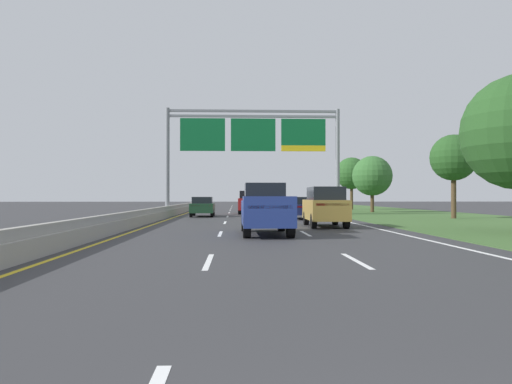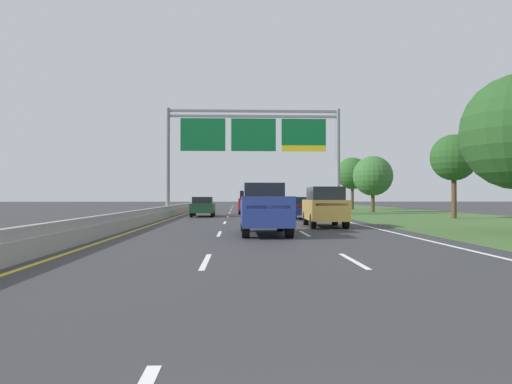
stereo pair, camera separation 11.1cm
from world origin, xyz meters
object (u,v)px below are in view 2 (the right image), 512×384
object	(u,v)px
car_white_right_lane_sedan	(286,205)
overhead_sign_gantry	(253,139)
car_red_centre_lane_suv	(249,202)
roadside_tree_far	(373,176)
roadside_tree_distant	(352,173)
pickup_truck_blue	(265,209)
car_navy_right_lane_sedan	(303,207)
roadside_tree_mid	(454,158)
car_gold_right_lane_suv	(325,206)
car_darkgreen_left_lane_sedan	(203,206)

from	to	relation	value
car_white_right_lane_sedan	overhead_sign_gantry	bearing A→B (deg)	140.48
car_red_centre_lane_suv	roadside_tree_far	world-z (taller)	roadside_tree_far
car_white_right_lane_sedan	roadside_tree_distant	distance (m)	16.29
pickup_truck_blue	car_navy_right_lane_sedan	size ratio (longest dim) A/B	1.23
car_navy_right_lane_sedan	roadside_tree_mid	xyz separation A→B (m)	(10.99, -0.01, 3.58)
pickup_truck_blue	car_red_centre_lane_suv	bearing A→B (deg)	-0.09
overhead_sign_gantry	roadside_tree_far	world-z (taller)	overhead_sign_gantry
car_navy_right_lane_sedan	roadside_tree_far	size ratio (longest dim) A/B	0.78
car_gold_right_lane_suv	roadside_tree_far	size ratio (longest dim) A/B	0.84
car_darkgreen_left_lane_sedan	car_navy_right_lane_sedan	world-z (taller)	same
car_darkgreen_left_lane_sedan	car_navy_right_lane_sedan	distance (m)	8.70
car_gold_right_lane_suv	roadside_tree_distant	size ratio (longest dim) A/B	0.75
car_red_centre_lane_suv	roadside_tree_distant	distance (m)	19.10
car_navy_right_lane_sedan	roadside_tree_far	world-z (taller)	roadside_tree_far
pickup_truck_blue	roadside_tree_mid	xyz separation A→B (m)	(14.51, 14.03, 3.33)
car_white_right_lane_sedan	car_navy_right_lane_sedan	xyz separation A→B (m)	(0.12, -11.13, 0.00)
roadside_tree_mid	roadside_tree_far	world-z (taller)	roadside_tree_mid
car_red_centre_lane_suv	roadside_tree_mid	world-z (taller)	roadside_tree_mid
overhead_sign_gantry	car_darkgreen_left_lane_sedan	bearing A→B (deg)	-146.52
roadside_tree_far	roadside_tree_mid	bearing A→B (deg)	-81.50
car_white_right_lane_sedan	roadside_tree_distant	size ratio (longest dim) A/B	0.70
car_darkgreen_left_lane_sedan	roadside_tree_mid	world-z (taller)	roadside_tree_mid
overhead_sign_gantry	car_navy_right_lane_sedan	bearing A→B (deg)	-65.35
car_gold_right_lane_suv	roadside_tree_distant	distance (m)	34.47
car_white_right_lane_sedan	roadside_tree_distant	bearing A→B (deg)	-36.17
car_red_centre_lane_suv	roadside_tree_far	size ratio (longest dim) A/B	0.84
car_red_centre_lane_suv	roadside_tree_distant	size ratio (longest dim) A/B	0.75
overhead_sign_gantry	roadside_tree_distant	world-z (taller)	overhead_sign_gantry
car_navy_right_lane_sedan	car_red_centre_lane_suv	bearing A→B (deg)	18.95
car_darkgreen_left_lane_sedan	roadside_tree_mid	distance (m)	19.32
pickup_truck_blue	car_white_right_lane_sedan	world-z (taller)	pickup_truck_blue
overhead_sign_gantry	car_red_centre_lane_suv	bearing A→B (deg)	95.78
car_navy_right_lane_sedan	roadside_tree_far	distance (m)	16.74
car_darkgreen_left_lane_sedan	roadside_tree_far	bearing A→B (deg)	-60.69
car_darkgreen_left_lane_sedan	car_gold_right_lane_suv	bearing A→B (deg)	-151.85
overhead_sign_gantry	car_gold_right_lane_suv	size ratio (longest dim) A/B	3.17
pickup_truck_blue	car_red_centre_lane_suv	size ratio (longest dim) A/B	1.14
car_gold_right_lane_suv	car_red_centre_lane_suv	bearing A→B (deg)	11.97
car_gold_right_lane_suv	car_red_centre_lane_suv	world-z (taller)	same
car_white_right_lane_sedan	car_red_centre_lane_suv	size ratio (longest dim) A/B	0.93
overhead_sign_gantry	car_gold_right_lane_suv	world-z (taller)	overhead_sign_gantry
roadside_tree_mid	pickup_truck_blue	bearing A→B (deg)	-135.96
roadside_tree_mid	roadside_tree_far	size ratio (longest dim) A/B	1.08
overhead_sign_gantry	roadside_tree_far	size ratio (longest dim) A/B	2.65
overhead_sign_gantry	pickup_truck_blue	world-z (taller)	overhead_sign_gantry
roadside_tree_distant	car_white_right_lane_sedan	bearing A→B (deg)	-125.94
car_darkgreen_left_lane_sedan	car_gold_right_lane_suv	world-z (taller)	car_gold_right_lane_suv
roadside_tree_far	overhead_sign_gantry	bearing A→B (deg)	-151.42
car_darkgreen_left_lane_sedan	roadside_tree_far	xyz separation A→B (m)	(16.37, 9.40, 2.85)
overhead_sign_gantry	car_darkgreen_left_lane_sedan	xyz separation A→B (m)	(-4.15, -2.74, -5.71)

